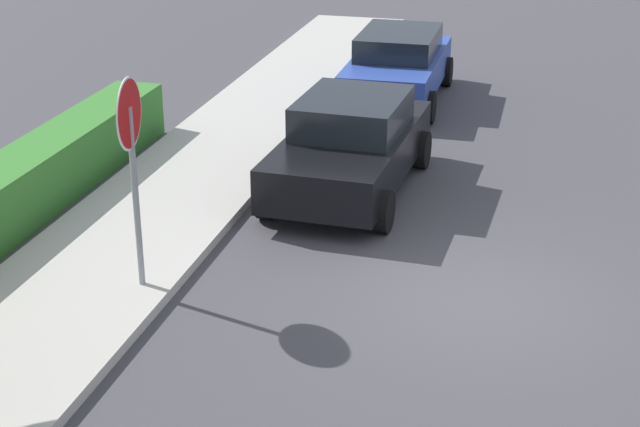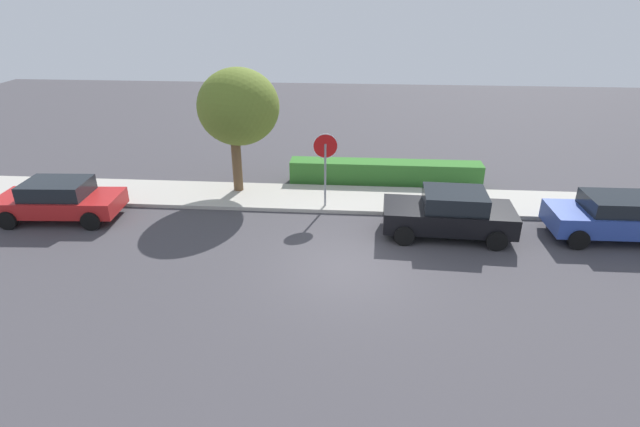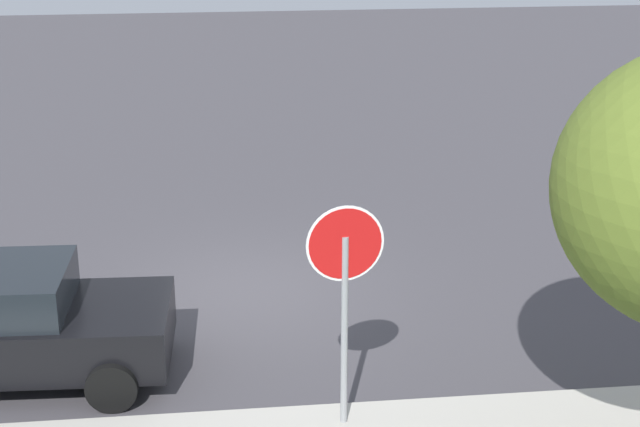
{
  "view_description": "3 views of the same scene",
  "coord_description": "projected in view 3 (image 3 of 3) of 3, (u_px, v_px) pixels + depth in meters",
  "views": [
    {
      "loc": [
        -11.17,
        -0.85,
        5.84
      ],
      "look_at": [
        -0.37,
        1.93,
        1.12
      ],
      "focal_mm": 55.0,
      "sensor_mm": 36.0,
      "label": 1
    },
    {
      "loc": [
        0.19,
        -12.63,
        7.5
      ],
      "look_at": [
        -0.9,
        1.44,
        1.04
      ],
      "focal_mm": 28.0,
      "sensor_mm": 36.0,
      "label": 2
    },
    {
      "loc": [
        0.48,
        14.07,
        6.4
      ],
      "look_at": [
        -1.05,
        0.52,
        1.45
      ],
      "focal_mm": 55.0,
      "sensor_mm": 36.0,
      "label": 3
    }
  ],
  "objects": [
    {
      "name": "ground_plane",
      "position": [
        250.0,
        291.0,
        15.38
      ],
      "size": [
        60.0,
        60.0,
        0.0
      ],
      "primitive_type": "plane",
      "color": "#423F44"
    },
    {
      "name": "stop_sign",
      "position": [
        345.0,
        278.0,
        10.94
      ],
      "size": [
        0.89,
        0.12,
        2.84
      ],
      "color": "gray",
      "rests_on": "ground_plane"
    },
    {
      "name": "parked_car_black",
      "position": [
        4.0,
        324.0,
        12.56
      ],
      "size": [
        4.24,
        2.16,
        1.53
      ],
      "color": "black",
      "rests_on": "ground_plane"
    }
  ]
}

